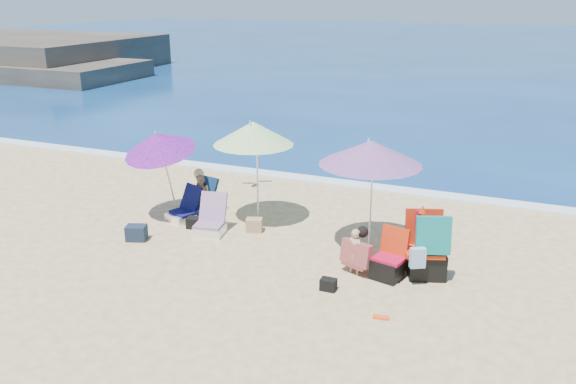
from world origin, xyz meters
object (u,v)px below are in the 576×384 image
at_px(person_center, 357,252).
at_px(umbrella_blue, 158,143).
at_px(umbrella_turquoise, 371,153).
at_px(person_left, 202,195).
at_px(umbrella_striped, 253,133).
at_px(chair_navy, 184,211).
at_px(chair_rainbow, 211,223).
at_px(camp_chair_right, 426,254).
at_px(camp_chair_left, 389,264).
at_px(furled_umbrella, 417,234).

bearing_deg(person_center, umbrella_blue, 168.61).
height_order(umbrella_turquoise, umbrella_blue, umbrella_turquoise).
xyz_separation_m(person_center, person_left, (-3.86, 1.42, 0.05)).
relative_size(umbrella_striped, chair_navy, 2.76).
bearing_deg(chair_rainbow, camp_chair_right, -3.48).
relative_size(umbrella_turquoise, camp_chair_left, 2.74).
bearing_deg(camp_chair_left, person_left, 162.60).
bearing_deg(chair_navy, furled_umbrella, -5.64).
relative_size(umbrella_blue, person_left, 2.03).
xyz_separation_m(camp_chair_right, person_left, (-4.98, 1.09, 0.03)).
height_order(furled_umbrella, camp_chair_right, furled_umbrella).
distance_m(umbrella_turquoise, chair_navy, 4.31).
xyz_separation_m(umbrella_turquoise, furled_umbrella, (1.01, -0.49, -1.21)).
xyz_separation_m(chair_navy, person_center, (4.06, -1.01, 0.21)).
distance_m(umbrella_turquoise, camp_chair_left, 1.99).
distance_m(umbrella_turquoise, person_left, 4.04).
height_order(camp_chair_left, person_left, person_left).
bearing_deg(camp_chair_right, camp_chair_left, -152.60).
relative_size(chair_rainbow, person_center, 0.93).
xyz_separation_m(umbrella_striped, umbrella_blue, (-1.88, -0.56, -0.25)).
height_order(umbrella_turquoise, camp_chair_right, umbrella_turquoise).
bearing_deg(chair_rainbow, chair_navy, 154.58).
bearing_deg(chair_navy, camp_chair_right, -7.49).
relative_size(chair_navy, person_left, 0.79).
distance_m(umbrella_blue, camp_chair_left, 5.32).
height_order(furled_umbrella, camp_chair_left, furled_umbrella).
bearing_deg(umbrella_turquoise, furled_umbrella, -26.07).
height_order(chair_rainbow, person_left, person_left).
distance_m(camp_chair_left, camp_chair_right, 0.66).
distance_m(umbrella_striped, person_center, 3.36).
distance_m(umbrella_striped, chair_rainbow, 1.99).
distance_m(furled_umbrella, camp_chair_left, 0.73).
distance_m(umbrella_striped, umbrella_blue, 1.98).
xyz_separation_m(furled_umbrella, camp_chair_left, (-0.36, -0.48, -0.41)).
distance_m(chair_navy, person_center, 4.19).
xyz_separation_m(umbrella_turquoise, chair_rainbow, (-3.08, -0.42, -1.67)).
xyz_separation_m(camp_chair_left, person_left, (-4.41, 1.38, 0.20)).
xyz_separation_m(umbrella_turquoise, person_center, (0.10, -1.01, -1.47)).
bearing_deg(furled_umbrella, camp_chair_left, -126.81).
height_order(furled_umbrella, chair_navy, furled_umbrella).
height_order(chair_navy, camp_chair_right, camp_chair_right).
height_order(furled_umbrella, person_center, furled_umbrella).
bearing_deg(umbrella_blue, furled_umbrella, -4.10).
relative_size(umbrella_turquoise, person_center, 2.82).
bearing_deg(umbrella_striped, furled_umbrella, -15.05).
height_order(umbrella_blue, furled_umbrella, umbrella_blue).
relative_size(camp_chair_right, person_center, 1.40).
distance_m(furled_umbrella, camp_chair_right, 0.37).
xyz_separation_m(chair_rainbow, camp_chair_left, (3.73, -0.55, 0.05)).
height_order(umbrella_striped, camp_chair_left, umbrella_striped).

